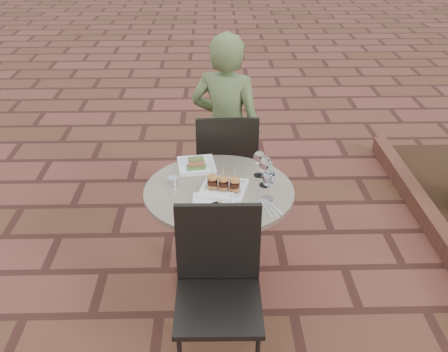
{
  "coord_description": "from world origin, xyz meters",
  "views": [
    {
      "loc": [
        -0.07,
        -2.69,
        2.27
      ],
      "look_at": [
        -0.01,
        -0.13,
        0.82
      ],
      "focal_mm": 40.0,
      "sensor_mm": 36.0,
      "label": 1
    }
  ],
  "objects_px": {
    "chair_near": "(218,278)",
    "diner": "(226,130)",
    "plate_sliders": "(223,186)",
    "plate_tuna": "(214,205)",
    "cafe_table": "(219,223)",
    "chair_far": "(226,160)",
    "plate_salmon": "(196,165)"
  },
  "relations": [
    {
      "from": "cafe_table",
      "to": "chair_far",
      "type": "xyz_separation_m",
      "value": [
        0.07,
        0.71,
        0.07
      ]
    },
    {
      "from": "plate_tuna",
      "to": "diner",
      "type": "bearing_deg",
      "value": 84.49
    },
    {
      "from": "chair_near",
      "to": "plate_salmon",
      "type": "bearing_deg",
      "value": 99.05
    },
    {
      "from": "cafe_table",
      "to": "chair_near",
      "type": "xyz_separation_m",
      "value": [
        -0.01,
        -0.59,
        0.07
      ]
    },
    {
      "from": "diner",
      "to": "plate_tuna",
      "type": "distance_m",
      "value": 1.05
    },
    {
      "from": "cafe_table",
      "to": "plate_tuna",
      "type": "distance_m",
      "value": 0.33
    },
    {
      "from": "cafe_table",
      "to": "chair_far",
      "type": "relative_size",
      "value": 0.97
    },
    {
      "from": "plate_sliders",
      "to": "chair_near",
      "type": "bearing_deg",
      "value": -94.12
    },
    {
      "from": "cafe_table",
      "to": "plate_salmon",
      "type": "bearing_deg",
      "value": 116.99
    },
    {
      "from": "diner",
      "to": "plate_sliders",
      "type": "height_order",
      "value": "diner"
    },
    {
      "from": "cafe_table",
      "to": "plate_sliders",
      "type": "height_order",
      "value": "plate_sliders"
    },
    {
      "from": "chair_near",
      "to": "plate_sliders",
      "type": "relative_size",
      "value": 2.97
    },
    {
      "from": "cafe_table",
      "to": "plate_salmon",
      "type": "height_order",
      "value": "plate_salmon"
    },
    {
      "from": "cafe_table",
      "to": "chair_near",
      "type": "height_order",
      "value": "chair_near"
    },
    {
      "from": "plate_tuna",
      "to": "cafe_table",
      "type": "bearing_deg",
      "value": 80.51
    },
    {
      "from": "plate_salmon",
      "to": "plate_tuna",
      "type": "bearing_deg",
      "value": -77.32
    },
    {
      "from": "plate_sliders",
      "to": "plate_tuna",
      "type": "height_order",
      "value": "plate_sliders"
    },
    {
      "from": "chair_far",
      "to": "chair_near",
      "type": "bearing_deg",
      "value": 84.85
    },
    {
      "from": "chair_far",
      "to": "plate_sliders",
      "type": "height_order",
      "value": "chair_far"
    },
    {
      "from": "plate_salmon",
      "to": "plate_tuna",
      "type": "distance_m",
      "value": 0.49
    },
    {
      "from": "chair_near",
      "to": "plate_sliders",
      "type": "bearing_deg",
      "value": 86.54
    },
    {
      "from": "plate_sliders",
      "to": "plate_tuna",
      "type": "xyz_separation_m",
      "value": [
        -0.06,
        -0.17,
        -0.02
      ]
    },
    {
      "from": "diner",
      "to": "plate_salmon",
      "type": "distance_m",
      "value": 0.61
    },
    {
      "from": "cafe_table",
      "to": "diner",
      "type": "xyz_separation_m",
      "value": [
        0.07,
        0.85,
        0.25
      ]
    },
    {
      "from": "chair_far",
      "to": "plate_tuna",
      "type": "xyz_separation_m",
      "value": [
        -0.1,
        -0.91,
        0.2
      ]
    },
    {
      "from": "chair_near",
      "to": "diner",
      "type": "height_order",
      "value": "diner"
    },
    {
      "from": "chair_far",
      "to": "plate_salmon",
      "type": "distance_m",
      "value": 0.52
    },
    {
      "from": "cafe_table",
      "to": "plate_tuna",
      "type": "height_order",
      "value": "plate_tuna"
    },
    {
      "from": "plate_tuna",
      "to": "chair_near",
      "type": "bearing_deg",
      "value": -87.07
    },
    {
      "from": "chair_near",
      "to": "plate_salmon",
      "type": "height_order",
      "value": "chair_near"
    },
    {
      "from": "plate_salmon",
      "to": "plate_sliders",
      "type": "bearing_deg",
      "value": -61.35
    },
    {
      "from": "plate_salmon",
      "to": "chair_near",
      "type": "bearing_deg",
      "value": -81.61
    }
  ]
}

